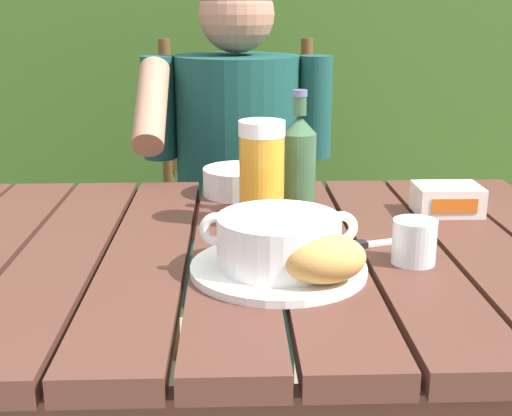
# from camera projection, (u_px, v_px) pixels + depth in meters

# --- Properties ---
(dining_table) EXTENTS (1.23, 0.85, 0.76)m
(dining_table) POSITION_uv_depth(u_px,v_px,m) (236.00, 302.00, 1.17)
(dining_table) COLOR #4E2C22
(dining_table) RESTS_ON ground_plane
(hedge_backdrop) EXTENTS (2.86, 0.82, 2.16)m
(hedge_backdrop) POSITION_uv_depth(u_px,v_px,m) (202.00, 38.00, 2.65)
(hedge_backdrop) COLOR #34561F
(hedge_backdrop) RESTS_ON ground_plane
(chair_near_diner) EXTENTS (0.46, 0.46, 1.05)m
(chair_near_diner) POSITION_uv_depth(u_px,v_px,m) (239.00, 230.00, 2.04)
(chair_near_diner) COLOR #51361B
(chair_near_diner) RESTS_ON ground_plane
(person_eating) EXTENTS (0.48, 0.47, 1.23)m
(person_eating) POSITION_uv_depth(u_px,v_px,m) (238.00, 174.00, 1.78)
(person_eating) COLOR #15423C
(person_eating) RESTS_ON ground_plane
(serving_plate) EXTENTS (0.26, 0.26, 0.01)m
(serving_plate) POSITION_uv_depth(u_px,v_px,m) (281.00, 268.00, 1.02)
(serving_plate) COLOR white
(serving_plate) RESTS_ON dining_table
(soup_bowl) EXTENTS (0.23, 0.18, 0.08)m
(soup_bowl) POSITION_uv_depth(u_px,v_px,m) (282.00, 239.00, 1.00)
(soup_bowl) COLOR white
(soup_bowl) RESTS_ON serving_plate
(bread_roll) EXTENTS (0.13, 0.11, 0.07)m
(bread_roll) POSITION_uv_depth(u_px,v_px,m) (326.00, 258.00, 0.94)
(bread_roll) COLOR #C69048
(bread_roll) RESTS_ON serving_plate
(beer_glass) EXTENTS (0.08, 0.08, 0.19)m
(beer_glass) POSITION_uv_depth(u_px,v_px,m) (264.00, 173.00, 1.22)
(beer_glass) COLOR orange
(beer_glass) RESTS_ON dining_table
(beer_bottle) EXTENTS (0.06, 0.06, 0.23)m
(beer_bottle) POSITION_uv_depth(u_px,v_px,m) (301.00, 164.00, 1.27)
(beer_bottle) COLOR #345939
(beer_bottle) RESTS_ON dining_table
(water_glass_small) EXTENTS (0.07, 0.07, 0.07)m
(water_glass_small) POSITION_uv_depth(u_px,v_px,m) (417.00, 242.00, 1.05)
(water_glass_small) COLOR silver
(water_glass_small) RESTS_ON dining_table
(butter_tub) EXTENTS (0.12, 0.09, 0.05)m
(butter_tub) POSITION_uv_depth(u_px,v_px,m) (449.00, 199.00, 1.30)
(butter_tub) COLOR white
(butter_tub) RESTS_ON dining_table
(table_knife) EXTENTS (0.14, 0.06, 0.01)m
(table_knife) POSITION_uv_depth(u_px,v_px,m) (367.00, 244.00, 1.13)
(table_knife) COLOR silver
(table_knife) RESTS_ON dining_table
(diner_bowl) EXTENTS (0.15, 0.15, 0.06)m
(diner_bowl) POSITION_uv_depth(u_px,v_px,m) (242.00, 181.00, 1.43)
(diner_bowl) COLOR white
(diner_bowl) RESTS_ON dining_table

